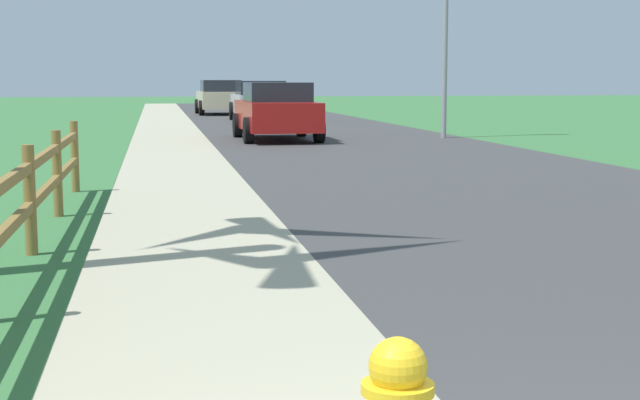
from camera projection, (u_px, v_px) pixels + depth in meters
name	position (u px, v px, depth m)	size (l,w,h in m)	color
ground_plane	(203.00, 134.00, 27.01)	(120.00, 120.00, 0.00)	#376E39
road_asphalt	(311.00, 129.00, 29.56)	(7.00, 66.00, 0.01)	#3B3B3B
curb_concrete	(101.00, 131.00, 28.44)	(6.00, 66.00, 0.01)	#ABA589
grass_verge	(51.00, 132.00, 28.18)	(5.00, 66.00, 0.00)	#376E39
rail_fence	(9.00, 210.00, 7.15)	(0.11, 12.15, 1.01)	olive
parked_suv_red	(277.00, 111.00, 24.32)	(2.05, 4.30, 1.51)	maroon
parked_car_silver	(260.00, 100.00, 35.13)	(2.16, 4.78, 1.53)	#B7BABF
parked_car_beige	(221.00, 97.00, 42.21)	(2.22, 4.33, 1.55)	#C6B793
street_lamp	(450.00, 12.00, 24.86)	(1.17, 0.20, 5.58)	gray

